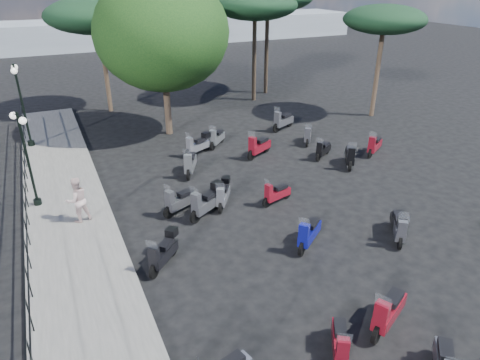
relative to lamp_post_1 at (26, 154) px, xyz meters
name	(u,v)px	position (x,y,z in m)	size (l,w,h in m)	color
ground	(271,226)	(7.46, -4.95, -2.24)	(120.00, 120.00, 0.00)	black
sidewalk	(70,225)	(0.96, -1.95, -2.16)	(3.00, 30.00, 0.15)	#615F5D
railing	(25,215)	(-0.34, -2.15, -1.34)	(0.04, 26.04, 1.10)	black
lamp_post_1	(26,154)	(0.00, 0.00, 0.00)	(0.55, 1.03, 3.66)	black
lamp_post_2	(21,100)	(-0.07, 6.87, 0.27)	(0.33, 1.22, 4.13)	black
pedestrian_far	(77,200)	(1.35, -1.93, -1.25)	(0.81, 0.63, 1.67)	beige
scooter_2	(163,252)	(3.38, -5.55, -1.75)	(1.27, 1.28, 1.31)	black
scooter_3	(223,194)	(6.51, -2.83, -1.76)	(1.02, 1.39, 1.26)	black
scooter_4	(190,164)	(6.29, 0.42, -1.74)	(1.00, 1.67, 1.45)	black
scooter_6	(340,342)	(6.14, -10.64, -1.82)	(0.93, 1.33, 1.21)	black
scooter_7	(309,233)	(7.97, -6.53, -1.76)	(1.45, 1.14, 1.38)	black
scooter_8	(207,202)	(5.67, -3.24, -1.69)	(1.64, 1.11, 1.45)	black
scooter_9	(180,201)	(4.86, -2.64, -1.76)	(1.62, 0.88, 1.37)	black
scooter_10	(217,138)	(8.65, 3.06, -1.78)	(1.23, 1.24, 1.31)	black
scooter_12	(388,312)	(7.76, -10.42, -1.73)	(1.70, 0.99, 1.46)	black
scooter_13	(398,224)	(11.10, -7.26, -1.82)	(0.94, 1.30, 1.20)	black
scooter_14	(276,194)	(8.45, -3.54, -1.83)	(1.47, 0.61, 1.19)	black
scooter_15	(259,147)	(10.00, 0.96, -1.73)	(1.67, 1.02, 1.46)	black
scooter_16	(198,145)	(7.39, 2.46, -1.75)	(1.54, 0.88, 1.31)	black
scooter_19	(399,229)	(10.91, -7.52, -1.80)	(1.07, 1.30, 1.26)	black
scooter_20	(350,156)	(13.29, -1.85, -1.75)	(1.11, 1.50, 1.40)	black
scooter_21	(308,135)	(13.15, 1.45, -1.80)	(1.02, 1.33, 1.26)	black
scooter_22	(283,121)	(13.07, 3.90, -1.72)	(1.74, 0.97, 1.48)	black
scooter_25	(374,145)	(15.29, -1.22, -1.77)	(1.49, 1.01, 1.34)	black
scooter_26	(323,150)	(12.73, -0.52, -1.82)	(1.32, 0.91, 1.19)	black
broadleaf_tree	(162,33)	(6.99, 6.04, 3.14)	(6.90, 6.90, 8.31)	#38281E
pine_1	(255,5)	(14.42, 10.29, 4.00)	(5.54, 5.54, 7.23)	#38281E
pine_2	(98,15)	(4.77, 11.85, 3.61)	(6.22, 6.22, 6.95)	#38281E
pine_3	(385,20)	(19.51, 3.86, 3.45)	(4.73, 4.73, 6.55)	#38281E
distant_hills	(91,34)	(7.46, 40.05, -0.74)	(70.00, 8.00, 3.00)	gray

